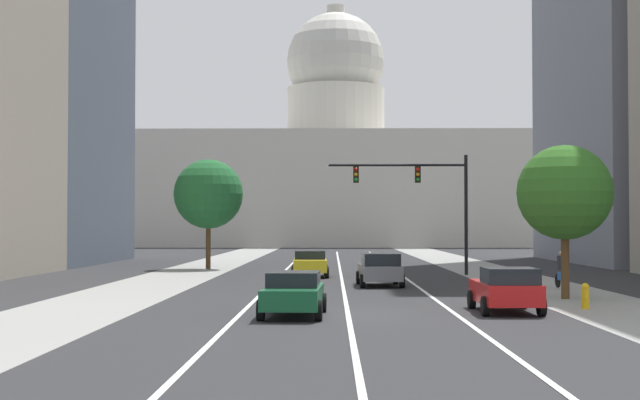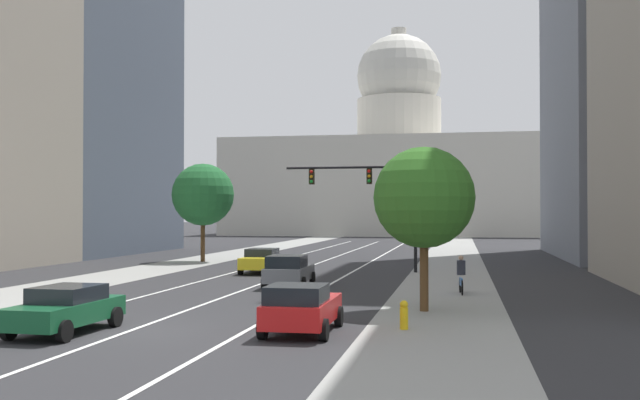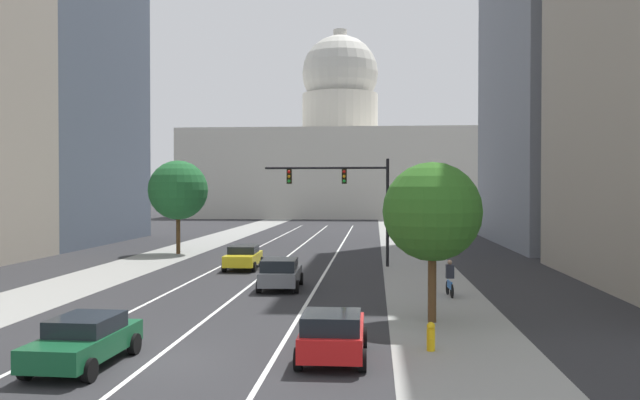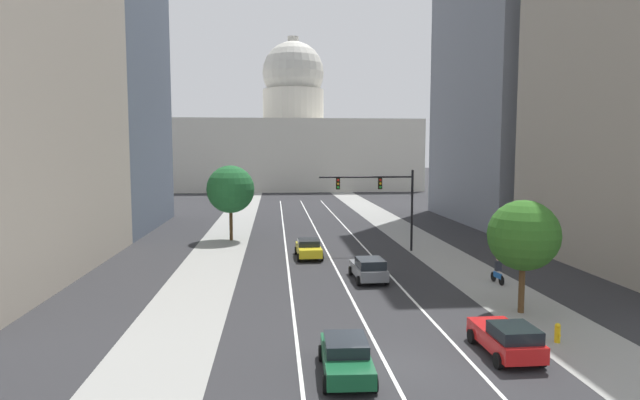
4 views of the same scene
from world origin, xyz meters
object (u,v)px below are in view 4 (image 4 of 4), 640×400
car_yellow (309,248)px  car_gray (369,269)px  fire_hydrant (558,333)px  street_tree_mid_left (231,189)px  car_green (346,356)px  car_red (507,338)px  traffic_signal_mast (383,194)px  capitol_building (294,144)px  street_tree_near_right (524,235)px  cyclist (498,271)px

car_yellow → car_gray: 8.64m
fire_hydrant → street_tree_mid_left: street_tree_mid_left is taller
car_green → car_yellow: bearing=2.1°
car_yellow → car_red: bearing=-163.2°
car_gray → fire_hydrant: car_gray is taller
fire_hydrant → street_tree_mid_left: 33.56m
car_gray → street_tree_mid_left: bearing=29.7°
car_gray → traffic_signal_mast: (3.04, 9.97, 4.17)m
capitol_building → fire_hydrant: bearing=-85.3°
car_yellow → street_tree_near_right: 18.91m
car_gray → car_green: car_gray is taller
car_gray → cyclist: bearing=-102.6°
car_gray → car_red: car_gray is taller
car_yellow → cyclist: 15.03m
car_green → street_tree_near_right: 12.94m
street_tree_near_right → traffic_signal_mast: bearing=102.4°
car_green → street_tree_near_right: street_tree_near_right is taller
car_yellow → street_tree_mid_left: bearing=36.4°
car_green → cyclist: bearing=-40.1°
street_tree_near_right → street_tree_mid_left: 29.83m
car_green → street_tree_near_right: (10.38, 6.92, 3.43)m
car_red → fire_hydrant: 3.26m
street_tree_mid_left → cyclist: bearing=-44.4°
car_red → traffic_signal_mast: bearing=0.7°
cyclist → street_tree_near_right: 7.01m
car_yellow → car_green: bearing=178.5°
car_red → car_green: (-6.99, -1.24, -0.04)m
street_tree_near_right → street_tree_mid_left: size_ratio=0.84×
car_red → street_tree_mid_left: 33.29m
street_tree_near_right → car_green: bearing=-146.3°
cyclist → street_tree_mid_left: bearing=40.8°
car_green → car_red: bearing=-77.8°
capitol_building → car_green: bearing=-91.0°
cyclist → traffic_signal_mast: bearing=19.5°
car_gray → car_yellow: bearing=21.8°
traffic_signal_mast → street_tree_mid_left: (-13.46, 6.78, -0.04)m
cyclist → street_tree_near_right: size_ratio=0.28×
capitol_building → car_gray: 88.66m
car_yellow → street_tree_mid_left: street_tree_mid_left is taller
capitol_building → cyclist: 90.69m
capitol_building → car_yellow: size_ratio=12.52×
fire_hydrant → cyclist: 10.56m
fire_hydrant → street_tree_near_right: size_ratio=0.15×
capitol_building → car_red: 101.93m
car_red → street_tree_mid_left: (-13.91, 29.96, 4.16)m
car_green → traffic_signal_mast: 25.63m
traffic_signal_mast → capitol_building: bearing=93.5°
car_yellow → car_green: size_ratio=1.00×
car_yellow → cyclist: (11.73, -9.41, 0.08)m
fire_hydrant → car_green: bearing=-165.7°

